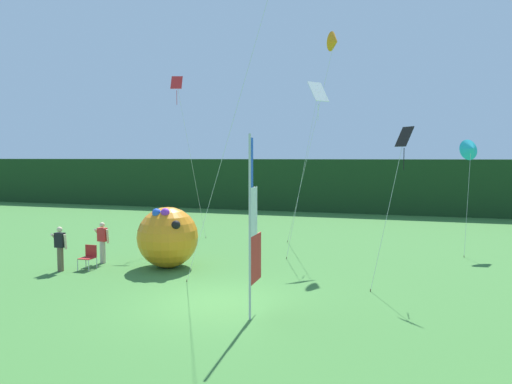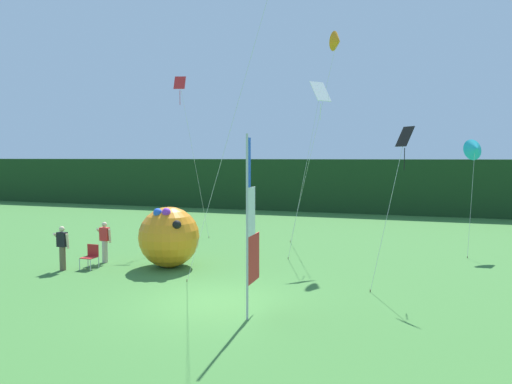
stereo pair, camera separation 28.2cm
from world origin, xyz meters
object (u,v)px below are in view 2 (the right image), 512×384
Objects in this scene: kite_black_diamond_5 at (403,145)px; inflatable_balloon at (169,237)px; banner_flag at (251,230)px; folding_chair at (91,255)px; person_mid_field at (62,247)px; person_near_banner at (105,241)px; kite_orange_delta_0 at (337,42)px; kite_cyan_delta_2 at (475,149)px; kite_white_diamond_1 at (319,97)px; kite_red_diamond_4 at (182,94)px.

inflatable_balloon is at bearing 178.56° from kite_black_diamond_5.
banner_flag is 8.23m from folding_chair.
folding_chair is (-2.69, -1.12, -0.64)m from inflatable_balloon.
person_near_banner is at bearing 66.43° from person_mid_field.
kite_orange_delta_0 reaches higher than banner_flag.
banner_flag is at bearing -29.17° from person_near_banner.
kite_orange_delta_0 is 1.90× the size of kite_black_diamond_5.
kite_black_diamond_5 is at bearing -112.61° from kite_cyan_delta_2.
kite_white_diamond_1 is (-0.53, -1.23, -2.56)m from kite_orange_delta_0.
kite_red_diamond_4 is at bearing -173.66° from kite_cyan_delta_2.
person_mid_field is 12.52m from kite_black_diamond_5.
inflatable_balloon is at bearing 22.63° from folding_chair.
person_near_banner is at bearing 179.41° from kite_black_diamond_5.
kite_black_diamond_5 is (-2.95, -7.08, 0.01)m from kite_cyan_delta_2.
kite_red_diamond_4 is (1.38, 7.06, 6.40)m from person_mid_field.
banner_flag is at bearing -94.29° from kite_orange_delta_0.
kite_red_diamond_4 is at bearing 111.43° from inflatable_balloon.
kite_orange_delta_0 is (0.74, 9.81, 6.98)m from banner_flag.
person_near_banner is at bearing -178.06° from inflatable_balloon.
kite_orange_delta_0 is 7.81m from kite_red_diamond_4.
kite_orange_delta_0 is (5.44, 5.53, 8.10)m from inflatable_balloon.
kite_red_diamond_4 reaches higher than person_mid_field.
person_mid_field reaches higher than folding_chair.
kite_orange_delta_0 is (8.93, 7.21, 8.39)m from person_mid_field.
folding_chair is 0.11× the size of kite_red_diamond_4.
kite_cyan_delta_2 reaches higher than banner_flag.
banner_flag is 5.34× the size of folding_chair.
banner_flag is 0.64× the size of kite_white_diamond_1.
kite_black_diamond_5 is at bearing 47.79° from banner_flag.
kite_red_diamond_4 is at bearing 125.20° from banner_flag.
kite_white_diamond_1 is at bearing 88.63° from banner_flag.
person_mid_field is (-0.69, -1.58, 0.01)m from person_near_banner.
kite_black_diamond_5 is at bearing 7.05° from person_mid_field.
kite_white_diamond_1 is (7.59, 5.43, 6.19)m from folding_chair.
kite_orange_delta_0 is 1.20× the size of kite_red_diamond_4.
person_near_banner is 0.17× the size of kite_orange_delta_0.
person_mid_field is 0.17× the size of kite_orange_delta_0.
person_near_banner is at bearing -97.17° from kite_red_diamond_4.
kite_red_diamond_4 is (-6.81, 9.66, 5.00)m from banner_flag.
banner_flag reaches higher than person_mid_field.
inflatable_balloon is at bearing 25.70° from person_mid_field.
inflatable_balloon reaches higher than person_near_banner.
kite_cyan_delta_2 is at bearing 6.34° from kite_red_diamond_4.
kite_cyan_delta_2 is at bearing 21.72° from kite_white_diamond_1.
kite_black_diamond_5 reaches higher than person_near_banner.
kite_white_diamond_1 reaches higher than banner_flag.
person_mid_field is 0.20× the size of kite_red_diamond_4.
kite_red_diamond_4 reaches higher than person_near_banner.
kite_red_diamond_4 reaches higher than kite_white_diamond_1.
person_mid_field is at bearing -144.52° from kite_white_diamond_1.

